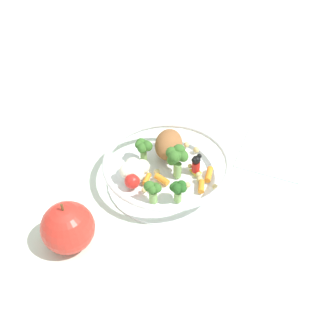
% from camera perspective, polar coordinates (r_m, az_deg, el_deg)
% --- Properties ---
extents(ground_plane, '(2.40, 2.40, 0.00)m').
position_cam_1_polar(ground_plane, '(0.73, -0.15, -1.76)').
color(ground_plane, silver).
extents(food_container, '(0.23, 0.23, 0.07)m').
position_cam_1_polar(food_container, '(0.72, -0.49, 0.46)').
color(food_container, white).
rests_on(food_container, ground_plane).
extents(loose_apple, '(0.08, 0.08, 0.09)m').
position_cam_1_polar(loose_apple, '(0.62, -14.33, -8.39)').
color(loose_apple, red).
rests_on(loose_apple, ground_plane).
extents(folded_napkin, '(0.17, 0.17, 0.01)m').
position_cam_1_polar(folded_napkin, '(0.81, 14.90, 1.97)').
color(folded_napkin, white).
rests_on(folded_napkin, ground_plane).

